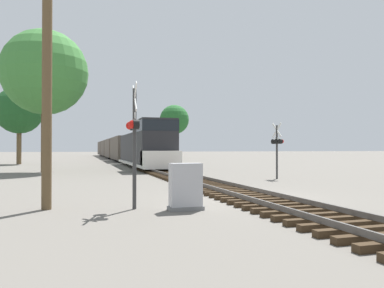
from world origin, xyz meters
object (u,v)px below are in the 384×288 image
(crossing_signal_near, at_px, (134,133))
(tree_far_right, at_px, (45,73))
(freight_train, at_px, (117,149))
(crossing_signal_far, at_px, (277,144))
(relay_cabinet, at_px, (186,187))
(tree_mid_background, at_px, (19,110))
(tree_deep_background, at_px, (174,120))
(utility_pole, at_px, (47,61))

(crossing_signal_near, height_order, tree_far_right, tree_far_right)
(freight_train, bearing_deg, crossing_signal_far, -82.71)
(crossing_signal_far, height_order, relay_cabinet, crossing_signal_far)
(freight_train, bearing_deg, relay_cabinet, -93.12)
(tree_far_right, relative_size, tree_mid_background, 1.22)
(tree_mid_background, bearing_deg, relay_cabinet, -75.05)
(crossing_signal_near, distance_m, crossing_signal_far, 13.44)
(crossing_signal_near, relative_size, tree_deep_background, 0.40)
(relay_cabinet, relative_size, tree_deep_background, 0.15)
(crossing_signal_far, height_order, utility_pole, utility_pole)
(relay_cabinet, height_order, utility_pole, utility_pole)
(crossing_signal_far, relative_size, relay_cabinet, 2.43)
(crossing_signal_far, height_order, tree_mid_background, tree_mid_background)
(tree_deep_background, bearing_deg, freight_train, -176.25)
(freight_train, height_order, tree_mid_background, tree_mid_background)
(crossing_signal_far, height_order, tree_far_right, tree_far_right)
(tree_mid_background, bearing_deg, tree_deep_background, 36.06)
(utility_pole, xyz_separation_m, tree_far_right, (-1.69, 19.24, 3.29))
(tree_mid_background, bearing_deg, utility_pole, -80.68)
(tree_deep_background, bearing_deg, crossing_signal_far, -95.95)
(utility_pole, distance_m, tree_mid_background, 36.66)
(crossing_signal_near, relative_size, relay_cabinet, 2.74)
(utility_pole, bearing_deg, tree_deep_background, 71.93)
(tree_mid_background, bearing_deg, crossing_signal_near, -76.99)
(crossing_signal_near, bearing_deg, tree_far_right, -167.25)
(freight_train, bearing_deg, crossing_signal_near, -94.76)
(tree_mid_background, bearing_deg, crossing_signal_far, -56.35)
(tree_far_right, bearing_deg, crossing_signal_near, -77.90)
(utility_pole, height_order, tree_far_right, tree_far_right)
(relay_cabinet, bearing_deg, tree_deep_background, 76.32)
(freight_train, height_order, tree_far_right, tree_far_right)
(crossing_signal_near, relative_size, crossing_signal_far, 1.13)
(relay_cabinet, distance_m, utility_pole, 5.77)
(freight_train, distance_m, tree_deep_background, 11.57)
(relay_cabinet, xyz_separation_m, tree_far_right, (-5.76, 20.56, 7.17))
(relay_cabinet, relative_size, tree_far_right, 0.13)
(crossing_signal_near, distance_m, utility_pole, 3.47)
(freight_train, height_order, tree_deep_background, tree_deep_background)
(freight_train, bearing_deg, tree_deep_background, 3.75)
(relay_cabinet, xyz_separation_m, tree_mid_background, (-10.00, 37.45, 5.69))
(tree_deep_background, bearing_deg, crossing_signal_near, -105.33)
(relay_cabinet, relative_size, utility_pole, 0.16)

